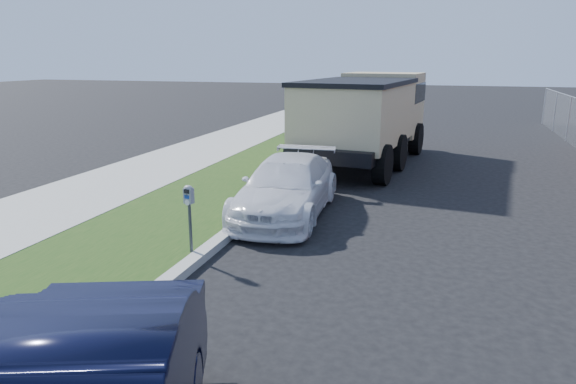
% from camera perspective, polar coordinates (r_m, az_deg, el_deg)
% --- Properties ---
extents(ground, '(120.00, 120.00, 0.00)m').
position_cam_1_polar(ground, '(8.29, 7.31, -9.12)').
color(ground, black).
rests_on(ground, ground).
extents(streetside, '(6.12, 50.00, 0.15)m').
position_cam_1_polar(streetside, '(12.12, -17.71, -1.64)').
color(streetside, gray).
rests_on(streetside, ground).
extents(parking_meter, '(0.18, 0.13, 1.19)m').
position_cam_1_polar(parking_meter, '(8.68, -10.93, -1.37)').
color(parking_meter, '#3F4247').
rests_on(parking_meter, ground).
extents(white_wagon, '(1.95, 4.35, 1.24)m').
position_cam_1_polar(white_wagon, '(11.12, -0.09, 0.58)').
color(white_wagon, white).
rests_on(white_wagon, ground).
extents(dump_truck, '(3.56, 7.44, 2.81)m').
position_cam_1_polar(dump_truck, '(16.95, 8.74, 8.61)').
color(dump_truck, black).
rests_on(dump_truck, ground).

